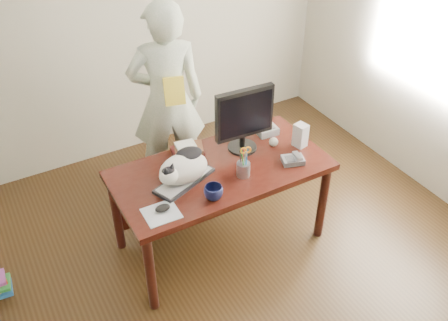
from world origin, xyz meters
TOP-DOWN VIEW (x-y plane):
  - room at (0.00, 0.00)m, footprint 4.50×4.50m
  - desk at (0.00, 0.68)m, footprint 1.60×0.80m
  - keyboard at (-0.30, 0.58)m, footprint 0.50×0.34m
  - cat at (-0.32, 0.58)m, footprint 0.44×0.34m
  - monitor at (0.27, 0.72)m, footprint 0.47×0.24m
  - pen_cup at (0.10, 0.44)m, footprint 0.12×0.12m
  - mousepad at (-0.58, 0.36)m, footprint 0.23×0.21m
  - mouse at (-0.56, 0.38)m, footprint 0.11×0.07m
  - coffee_mug at (-0.21, 0.33)m, footprint 0.16×0.16m
  - phone at (0.51, 0.39)m, footprint 0.19×0.16m
  - speaker at (0.68, 0.55)m, footprint 0.10×0.11m
  - baseball at (0.50, 0.65)m, footprint 0.07×0.07m
  - book_stack at (-0.13, 0.88)m, footprint 0.27×0.23m
  - calculator at (0.55, 0.86)m, footprint 0.18×0.23m
  - person at (-0.02, 1.50)m, footprint 0.73×0.57m
  - held_book at (-0.02, 1.33)m, footprint 0.19×0.14m

SIDE VIEW (x-z plane):
  - desk at x=0.00m, z-range 0.23..0.98m
  - mousepad at x=-0.58m, z-range 0.75..0.76m
  - keyboard at x=-0.30m, z-range 0.75..0.78m
  - mouse at x=-0.56m, z-range 0.75..0.79m
  - phone at x=0.51m, z-range 0.74..0.81m
  - calculator at x=0.55m, z-range 0.75..0.81m
  - baseball at x=0.50m, z-range 0.75..0.82m
  - book_stack at x=-0.13m, z-range 0.74..0.83m
  - coffee_mug at x=-0.21m, z-range 0.75..0.85m
  - pen_cup at x=0.10m, z-range 0.69..0.94m
  - speaker at x=0.68m, z-range 0.75..0.94m
  - person at x=-0.02m, z-range 0.00..1.76m
  - cat at x=-0.32m, z-range 0.75..1.02m
  - monitor at x=0.27m, z-range 0.78..1.31m
  - held_book at x=-0.02m, z-range 0.93..1.17m
  - room at x=0.00m, z-range -0.90..3.60m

